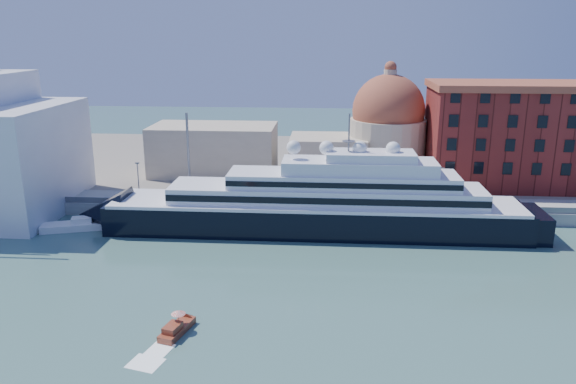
{
  "coord_description": "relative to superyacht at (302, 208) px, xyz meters",
  "views": [
    {
      "loc": [
        8.25,
        -75.7,
        35.77
      ],
      "look_at": [
        1.23,
        18.0,
        8.96
      ],
      "focal_mm": 35.0,
      "sensor_mm": 36.0,
      "label": 1
    }
  ],
  "objects": [
    {
      "name": "water_taxi",
      "position": [
        -13.52,
        -38.15,
        -3.76
      ],
      "size": [
        3.51,
        6.39,
        2.88
      ],
      "rotation": [
        0.0,
        0.0,
        -0.26
      ],
      "color": "maroon",
      "rests_on": "ground"
    },
    {
      "name": "service_barge",
      "position": [
        -42.9,
        -2.36,
        -3.74
      ],
      "size": [
        11.6,
        6.74,
        2.48
      ],
      "rotation": [
        0.0,
        0.0,
        0.3
      ],
      "color": "white",
      "rests_on": "ground"
    },
    {
      "name": "superyacht",
      "position": [
        0.0,
        0.0,
        0.0
      ],
      "size": [
        86.38,
        11.98,
        25.82
      ],
      "color": "black",
      "rests_on": "ground"
    },
    {
      "name": "church",
      "position": [
        2.95,
        34.72,
        6.45
      ],
      "size": [
        66.0,
        18.0,
        25.5
      ],
      "color": "beige",
      "rests_on": "land"
    },
    {
      "name": "lamp_posts",
      "position": [
        -16.11,
        9.27,
        5.39
      ],
      "size": [
        120.8,
        2.4,
        18.0
      ],
      "color": "slate",
      "rests_on": "quay"
    },
    {
      "name": "quay",
      "position": [
        -3.44,
        11.0,
        -3.21
      ],
      "size": [
        180.0,
        10.0,
        2.5
      ],
      "primitive_type": "cube",
      "color": "gray",
      "rests_on": "ground"
    },
    {
      "name": "ground",
      "position": [
        -3.44,
        -23.0,
        -4.46
      ],
      "size": [
        400.0,
        400.0,
        0.0
      ],
      "primitive_type": "plane",
      "color": "#3C6860",
      "rests_on": "ground"
    },
    {
      "name": "land",
      "position": [
        -3.44,
        52.0,
        -3.46
      ],
      "size": [
        260.0,
        72.0,
        2.0
      ],
      "primitive_type": "cube",
      "color": "slate",
      "rests_on": "ground"
    },
    {
      "name": "warehouse",
      "position": [
        48.56,
        29.0,
        9.33
      ],
      "size": [
        43.0,
        19.0,
        23.25
      ],
      "color": "maroon",
      "rests_on": "land"
    },
    {
      "name": "quay_fence",
      "position": [
        -3.44,
        6.5,
        -1.36
      ],
      "size": [
        180.0,
        0.1,
        1.2
      ],
      "primitive_type": "cube",
      "color": "slate",
      "rests_on": "quay"
    }
  ]
}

